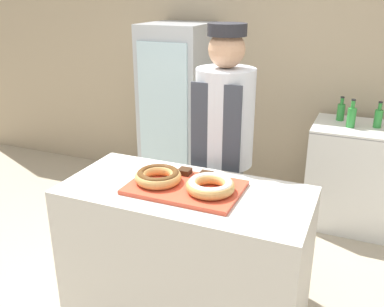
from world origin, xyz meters
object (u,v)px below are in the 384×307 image
object	(u,v)px
donut_chocolate_glaze	(158,176)
bottle_green_b_b	(378,118)
brownie_back_left	(185,171)
baker_person	(223,152)
serving_tray	(185,187)
bottle_green	(341,111)
beverage_fridge	(178,113)
bottle_green_b	(351,116)
chest_freezer	(368,178)
donut_light_glaze	(210,185)
brownie_back_right	(206,175)

from	to	relation	value
donut_chocolate_glaze	bottle_green_b_b	world-z (taller)	bottle_green_b_b
brownie_back_left	baker_person	xyz separation A→B (m)	(0.08, 0.47, -0.03)
serving_tray	baker_person	xyz separation A→B (m)	(0.01, 0.62, -0.00)
brownie_back_left	bottle_green	xyz separation A→B (m)	(0.73, 1.71, 0.02)
brownie_back_left	beverage_fridge	xyz separation A→B (m)	(-0.78, 1.59, -0.13)
bottle_green_b	bottle_green_b_b	world-z (taller)	bottle_green_b
serving_tray	chest_freezer	world-z (taller)	serving_tray
donut_light_glaze	brownie_back_right	bearing A→B (deg)	118.70
brownie_back_right	bottle_green	xyz separation A→B (m)	(0.60, 1.71, 0.02)
donut_light_glaze	bottle_green	world-z (taller)	bottle_green
brownie_back_left	bottle_green_b_b	bearing A→B (deg)	57.22
brownie_back_left	baker_person	world-z (taller)	baker_person
donut_chocolate_glaze	bottle_green_b_b	size ratio (longest dim) A/B	1.20
bottle_green_b_b	beverage_fridge	bearing A→B (deg)	-179.31
chest_freezer	bottle_green_b	world-z (taller)	bottle_green_b
donut_light_glaze	baker_person	distance (m)	0.65
donut_light_glaze	brownie_back_left	bearing A→B (deg)	143.64
brownie_back_right	bottle_green_b	size ratio (longest dim) A/B	0.30
donut_chocolate_glaze	beverage_fridge	distance (m)	1.89
donut_chocolate_glaze	chest_freezer	bearing A→B (deg)	57.56
donut_chocolate_glaze	beverage_fridge	size ratio (longest dim) A/B	0.16
donut_light_glaze	brownie_back_left	size ratio (longest dim) A/B	3.73
beverage_fridge	brownie_back_left	bearing A→B (deg)	-63.97
beverage_fridge	donut_light_glaze	bearing A→B (deg)	-60.30
beverage_fridge	bottle_green_b_b	xyz separation A→B (m)	(1.81, 0.02, 0.15)
serving_tray	beverage_fridge	xyz separation A→B (m)	(-0.84, 1.74, -0.10)
serving_tray	donut_light_glaze	bearing A→B (deg)	-6.51
baker_person	bottle_green_b_b	xyz separation A→B (m)	(0.96, 1.14, 0.05)
donut_chocolate_glaze	donut_light_glaze	distance (m)	0.32
brownie_back_right	brownie_back_left	bearing A→B (deg)	180.00
brownie_back_left	brownie_back_right	xyz separation A→B (m)	(0.13, 0.00, 0.00)
brownie_back_left	bottle_green_b	world-z (taller)	bottle_green_b
bottle_green	bottle_green_b_b	xyz separation A→B (m)	(0.30, -0.10, 0.00)
serving_tray	chest_freezer	distance (m)	2.05
brownie_back_left	baker_person	size ratio (longest dim) A/B	0.04
baker_person	brownie_back_right	bearing A→B (deg)	-83.50
bottle_green_b	brownie_back_left	bearing A→B (deg)	-118.43
donut_light_glaze	baker_person	world-z (taller)	baker_person
baker_person	bottle_green_b	size ratio (longest dim) A/B	7.53
brownie_back_left	donut_chocolate_glaze	bearing A→B (deg)	-118.70
serving_tray	brownie_back_right	xyz separation A→B (m)	(0.07, 0.15, 0.03)
serving_tray	baker_person	size ratio (longest dim) A/B	0.35
serving_tray	bottle_green	xyz separation A→B (m)	(0.67, 1.86, 0.04)
chest_freezer	bottle_green_b	bearing A→B (deg)	-162.84
beverage_fridge	chest_freezer	xyz separation A→B (m)	(1.80, 0.01, -0.39)
donut_chocolate_glaze	baker_person	xyz separation A→B (m)	(0.17, 0.64, -0.05)
brownie_back_left	baker_person	bearing A→B (deg)	80.30
brownie_back_right	bottle_green_b	distance (m)	1.68
brownie_back_left	bottle_green	world-z (taller)	bottle_green
baker_person	chest_freezer	distance (m)	1.55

